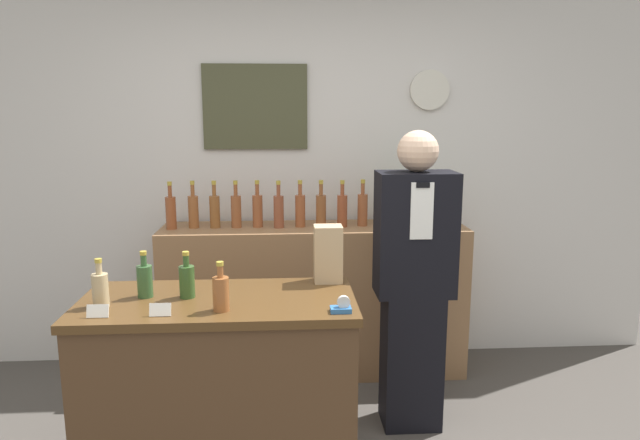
{
  "coord_description": "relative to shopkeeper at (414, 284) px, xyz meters",
  "views": [
    {
      "loc": [
        -0.11,
        -2.01,
        1.78
      ],
      "look_at": [
        0.09,
        1.12,
        1.18
      ],
      "focal_mm": 32.0,
      "sensor_mm": 36.0,
      "label": 1
    }
  ],
  "objects": [
    {
      "name": "back_wall",
      "position": [
        -0.61,
        1.02,
        0.52
      ],
      "size": [
        5.2,
        0.09,
        2.7
      ],
      "color": "silver",
      "rests_on": "ground_plane"
    },
    {
      "name": "back_shelf",
      "position": [
        -0.51,
        0.73,
        -0.33
      ],
      "size": [
        2.03,
        0.46,
        1.02
      ],
      "color": "#8E6642",
      "rests_on": "ground_plane"
    },
    {
      "name": "display_counter",
      "position": [
        -1.02,
        -0.45,
        -0.37
      ],
      "size": [
        1.27,
        0.61,
        0.93
      ],
      "color": "#4C331E",
      "rests_on": "ground_plane"
    },
    {
      "name": "shopkeeper",
      "position": [
        0.0,
        0.0,
        0.0
      ],
      "size": [
        0.42,
        0.27,
        1.68
      ],
      "color": "black",
      "rests_on": "ground_plane"
    },
    {
      "name": "potted_plant",
      "position": [
        0.17,
        0.72,
        0.39
      ],
      "size": [
        0.28,
        0.28,
        0.38
      ],
      "color": "#9E998E",
      "rests_on": "back_shelf"
    },
    {
      "name": "paper_bag",
      "position": [
        -0.49,
        -0.21,
        0.23
      ],
      "size": [
        0.14,
        0.12,
        0.29
      ],
      "color": "tan",
      "rests_on": "display_counter"
    },
    {
      "name": "tape_dispenser",
      "position": [
        -0.47,
        -0.66,
        0.11
      ],
      "size": [
        0.09,
        0.06,
        0.07
      ],
      "color": "#2D66A8",
      "rests_on": "display_counter"
    },
    {
      "name": "price_card_left",
      "position": [
        -1.5,
        -0.66,
        0.12
      ],
      "size": [
        0.09,
        0.02,
        0.06
      ],
      "color": "white",
      "rests_on": "display_counter"
    },
    {
      "name": "price_card_right",
      "position": [
        -1.24,
        -0.66,
        0.12
      ],
      "size": [
        0.09,
        0.02,
        0.06
      ],
      "color": "white",
      "rests_on": "display_counter"
    },
    {
      "name": "counter_bottle_0",
      "position": [
        -1.52,
        -0.53,
        0.17
      ],
      "size": [
        0.07,
        0.07,
        0.22
      ],
      "color": "tan",
      "rests_on": "display_counter"
    },
    {
      "name": "counter_bottle_1",
      "position": [
        -1.36,
        -0.4,
        0.17
      ],
      "size": [
        0.07,
        0.07,
        0.22
      ],
      "color": "#32562D",
      "rests_on": "display_counter"
    },
    {
      "name": "counter_bottle_2",
      "position": [
        -1.16,
        -0.42,
        0.17
      ],
      "size": [
        0.07,
        0.07,
        0.22
      ],
      "color": "#315124",
      "rests_on": "display_counter"
    },
    {
      "name": "counter_bottle_3",
      "position": [
        -0.99,
        -0.61,
        0.17
      ],
      "size": [
        0.07,
        0.07,
        0.22
      ],
      "color": "#95552B",
      "rests_on": "display_counter"
    },
    {
      "name": "shelf_bottle_0",
      "position": [
        -1.45,
        0.71,
        0.3
      ],
      "size": [
        0.07,
        0.07,
        0.31
      ],
      "color": "brown",
      "rests_on": "back_shelf"
    },
    {
      "name": "shelf_bottle_1",
      "position": [
        -1.31,
        0.74,
        0.3
      ],
      "size": [
        0.07,
        0.07,
        0.31
      ],
      "color": "brown",
      "rests_on": "back_shelf"
    },
    {
      "name": "shelf_bottle_2",
      "position": [
        -1.17,
        0.73,
        0.3
      ],
      "size": [
        0.07,
        0.07,
        0.31
      ],
      "color": "brown",
      "rests_on": "back_shelf"
    },
    {
      "name": "shelf_bottle_3",
      "position": [
        -1.03,
        0.73,
        0.3
      ],
      "size": [
        0.07,
        0.07,
        0.31
      ],
      "color": "brown",
      "rests_on": "back_shelf"
    },
    {
      "name": "shelf_bottle_4",
      "position": [
        -0.89,
        0.74,
        0.3
      ],
      "size": [
        0.07,
        0.07,
        0.31
      ],
      "color": "brown",
      "rests_on": "back_shelf"
    },
    {
      "name": "shelf_bottle_5",
      "position": [
        -0.75,
        0.71,
        0.3
      ],
      "size": [
        0.07,
        0.07,
        0.31
      ],
      "color": "brown",
      "rests_on": "back_shelf"
    },
    {
      "name": "shelf_bottle_6",
      "position": [
        -0.61,
        0.73,
        0.3
      ],
      "size": [
        0.07,
        0.07,
        0.31
      ],
      "color": "brown",
      "rests_on": "back_shelf"
    },
    {
      "name": "shelf_bottle_7",
      "position": [
        -0.47,
        0.72,
        0.3
      ],
      "size": [
        0.07,
        0.07,
        0.31
      ],
      "color": "brown",
      "rests_on": "back_shelf"
    },
    {
      "name": "shelf_bottle_8",
      "position": [
        -0.33,
        0.71,
        0.3
      ],
      "size": [
        0.07,
        0.07,
        0.31
      ],
      "color": "brown",
      "rests_on": "back_shelf"
    },
    {
      "name": "shelf_bottle_9",
      "position": [
        -0.19,
        0.74,
        0.3
      ],
      "size": [
        0.07,
        0.07,
        0.31
      ],
      "color": "brown",
      "rests_on": "back_shelf"
    },
    {
      "name": "shelf_bottle_10",
      "position": [
        -0.05,
        0.72,
        0.3
      ],
      "size": [
        0.07,
        0.07,
        0.31
      ],
      "color": "brown",
      "rests_on": "back_shelf"
    }
  ]
}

